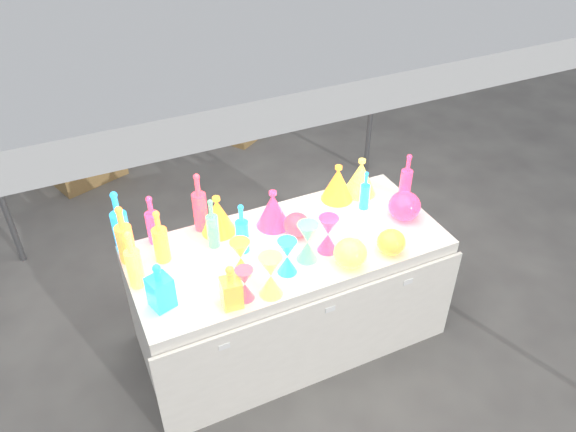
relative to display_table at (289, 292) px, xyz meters
name	(u,v)px	position (x,y,z in m)	size (l,w,h in m)	color
ground	(288,333)	(0.00, 0.01, -0.37)	(80.00, 80.00, 0.00)	slate
display_table	(289,292)	(0.00, 0.00, 0.00)	(1.84, 0.83, 0.75)	white
cardboard_box_closed	(83,156)	(-0.87, 2.49, -0.16)	(0.59, 0.43, 0.43)	olive
cardboard_box_flat	(243,126)	(0.76, 2.75, -0.34)	(0.72, 0.51, 0.06)	olive
bottle_0	(124,234)	(-0.85, 0.26, 0.55)	(0.09, 0.09, 0.36)	#D31342
bottle_1	(119,221)	(-0.85, 0.36, 0.57)	(0.09, 0.09, 0.39)	#15781B
bottle_2	(199,202)	(-0.40, 0.36, 0.56)	(0.08, 0.08, 0.38)	orange
bottle_3	(152,219)	(-0.67, 0.36, 0.53)	(0.08, 0.08, 0.31)	#1E39B4
bottle_4	(133,259)	(-0.85, 0.04, 0.55)	(0.08, 0.08, 0.35)	#127472
bottle_5	(212,223)	(-0.38, 0.18, 0.53)	(0.07, 0.07, 0.31)	#A62177
bottle_6	(160,236)	(-0.68, 0.18, 0.54)	(0.08, 0.08, 0.33)	#D31342
bottle_7	(242,228)	(-0.25, 0.07, 0.53)	(0.07, 0.07, 0.31)	#15781B
decanter_0	(231,286)	(-0.45, -0.30, 0.50)	(0.10, 0.10, 0.25)	#D31342
decanter_2	(160,285)	(-0.77, -0.16, 0.51)	(0.11, 0.11, 0.27)	#15781B
hourglass_0	(245,284)	(-0.38, -0.29, 0.47)	(0.09, 0.09, 0.19)	orange
hourglass_1	(328,234)	(0.18, -0.13, 0.49)	(0.11, 0.11, 0.23)	#1E39B4
hourglass_2	(271,276)	(-0.25, -0.31, 0.50)	(0.12, 0.12, 0.24)	#127472
hourglass_3	(308,242)	(0.04, -0.15, 0.49)	(0.12, 0.12, 0.24)	#A62177
hourglass_4	(241,258)	(-0.33, -0.11, 0.48)	(0.11, 0.11, 0.22)	#D31342
hourglass_5	(287,257)	(-0.10, -0.20, 0.48)	(0.11, 0.11, 0.21)	#15781B
globe_0	(391,243)	(0.49, -0.30, 0.44)	(0.16, 0.16, 0.13)	#D31342
globe_1	(350,254)	(0.23, -0.29, 0.45)	(0.18, 0.18, 0.15)	#127472
globe_2	(297,226)	(0.08, 0.07, 0.44)	(0.15, 0.15, 0.12)	orange
globe_3	(404,207)	(0.74, -0.06, 0.45)	(0.19, 0.19, 0.16)	#1E39B4
lampshade_0	(218,215)	(-0.32, 0.29, 0.50)	(0.20, 0.20, 0.24)	#BFD72D
lampshade_1	(338,183)	(0.47, 0.29, 0.50)	(0.20, 0.20, 0.24)	#BFD72D
lampshade_2	(273,209)	(0.00, 0.21, 0.50)	(0.20, 0.20, 0.24)	#1E39B4
lampshade_3	(361,176)	(0.64, 0.29, 0.50)	(0.21, 0.21, 0.25)	#127472
bottle_8	(365,190)	(0.58, 0.13, 0.51)	(0.06, 0.06, 0.26)	#15781B
bottle_10	(406,177)	(0.86, 0.11, 0.54)	(0.07, 0.07, 0.32)	#1E39B4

